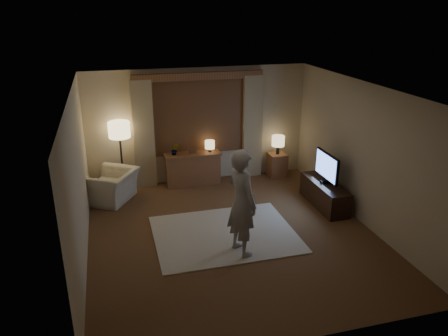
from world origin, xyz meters
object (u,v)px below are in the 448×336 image
object	(u,v)px
armchair	(112,186)
tv_stand	(324,194)
person	(242,202)
sideboard	(193,169)
side_table	(277,165)

from	to	relation	value
armchair	tv_stand	size ratio (longest dim) A/B	0.71
tv_stand	person	world-z (taller)	person
armchair	tv_stand	world-z (taller)	armchair
sideboard	tv_stand	size ratio (longest dim) A/B	0.86
side_table	tv_stand	distance (m)	1.81
tv_stand	person	size ratio (longest dim) A/B	0.78
armchair	tv_stand	xyz separation A→B (m)	(4.17, -1.38, -0.07)
tv_stand	sideboard	bearing A→B (deg)	142.14
side_table	person	world-z (taller)	person
armchair	person	size ratio (longest dim) A/B	0.55
person	side_table	bearing A→B (deg)	-48.02
armchair	side_table	size ratio (longest dim) A/B	1.78
sideboard	person	world-z (taller)	person
sideboard	side_table	bearing A→B (deg)	-1.41
person	armchair	bearing A→B (deg)	20.08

